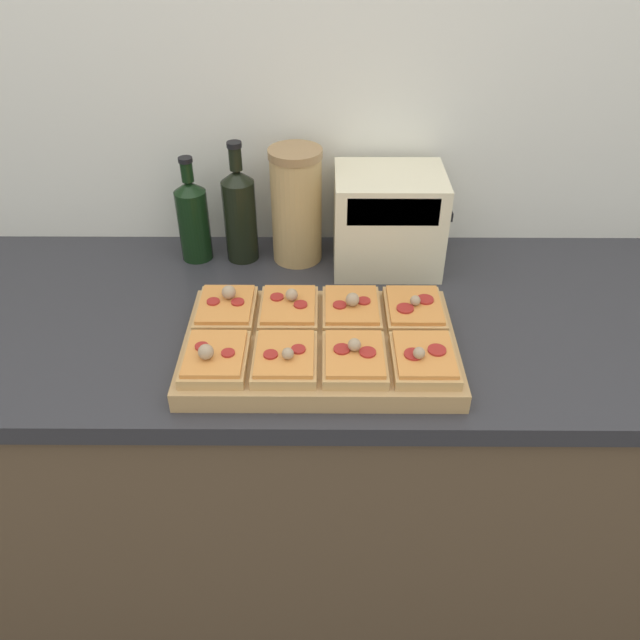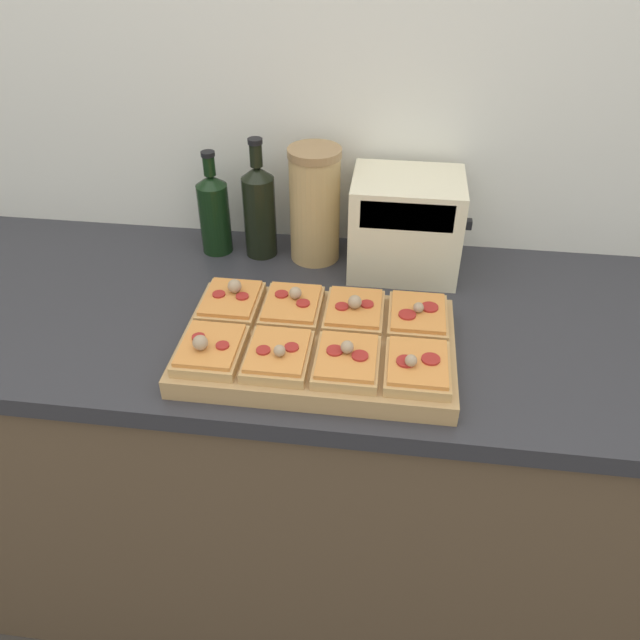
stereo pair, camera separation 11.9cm
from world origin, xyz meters
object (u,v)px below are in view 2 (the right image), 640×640
at_px(toaster_oven, 405,225).
at_px(olive_oil_bottle, 214,212).
at_px(wine_bottle, 259,209).
at_px(grain_jar_tall, 315,205).
at_px(cutting_board, 318,346).

bearing_deg(toaster_oven, olive_oil_bottle, 176.99).
relative_size(wine_bottle, toaster_oven, 1.07).
height_order(olive_oil_bottle, wine_bottle, wine_bottle).
relative_size(wine_bottle, grain_jar_tall, 1.06).
xyz_separation_m(cutting_board, grain_jar_tall, (-0.06, 0.36, 0.11)).
xyz_separation_m(olive_oil_bottle, wine_bottle, (0.11, 0.00, 0.01)).
height_order(olive_oil_bottle, grain_jar_tall, grain_jar_tall).
relative_size(grain_jar_tall, toaster_oven, 1.01).
height_order(grain_jar_tall, toaster_oven, grain_jar_tall).
height_order(cutting_board, grain_jar_tall, grain_jar_tall).
relative_size(cutting_board, wine_bottle, 1.81).
height_order(cutting_board, toaster_oven, toaster_oven).
relative_size(olive_oil_bottle, wine_bottle, 0.88).
distance_m(wine_bottle, toaster_oven, 0.34).
distance_m(cutting_board, wine_bottle, 0.42).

